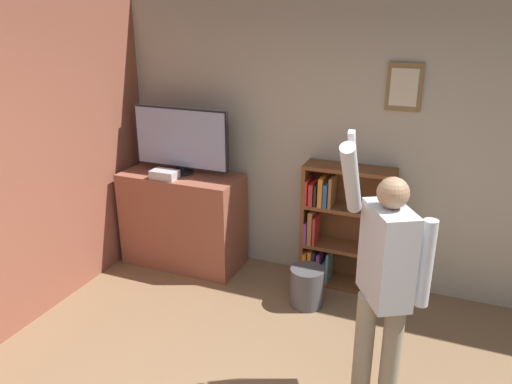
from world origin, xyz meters
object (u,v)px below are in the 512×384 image
(waste_bin, at_px, (307,287))
(television, at_px, (181,140))
(person, at_px, (385,276))
(game_console, at_px, (164,174))
(bookshelf, at_px, (337,229))

(waste_bin, bearing_deg, television, 167.04)
(person, bearing_deg, television, -151.38)
(game_console, distance_m, waste_bin, 1.74)
(television, bearing_deg, bookshelf, 5.66)
(person, distance_m, waste_bin, 1.49)
(game_console, distance_m, person, 2.54)
(game_console, bearing_deg, waste_bin, -4.43)
(person, bearing_deg, waste_bin, -172.46)
(person, height_order, waste_bin, person)
(television, bearing_deg, person, -30.72)
(television, height_order, person, person)
(game_console, relative_size, person, 0.13)
(television, xyz_separation_m, waste_bin, (1.44, -0.33, -1.15))
(bookshelf, height_order, waste_bin, bookshelf)
(waste_bin, bearing_deg, bookshelf, 74.01)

